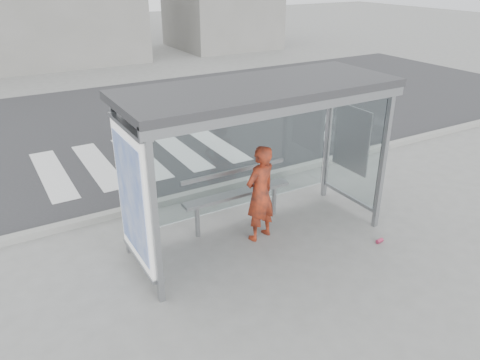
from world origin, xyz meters
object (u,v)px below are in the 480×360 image
Objects in this scene: bus_shelter at (236,129)px; bench at (237,194)px; person at (260,194)px; soda_can at (380,241)px.

bench is (0.31, 0.52, -1.38)m from bus_shelter.
person is 2.15m from soda_can.
bus_shelter is 1.50m from bench.
bus_shelter is 33.23× the size of soda_can.
bus_shelter is 2.58× the size of person.
soda_can is at bearing 130.65° from person.
bench reaches higher than soda_can.
bus_shelter is 1.23m from person.
person is 0.62m from bench.
soda_can is at bearing -44.82° from bench.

